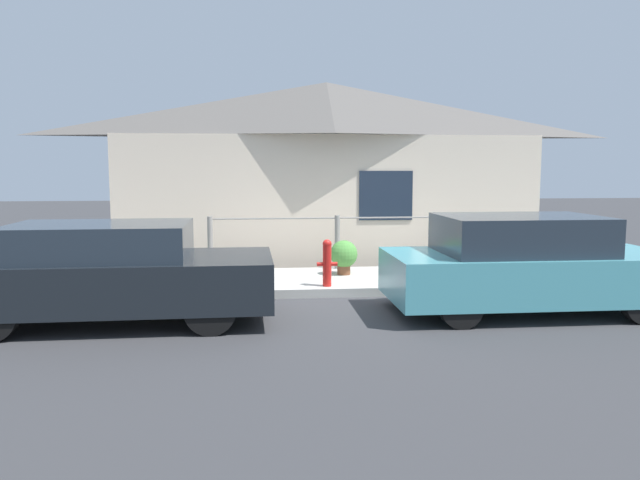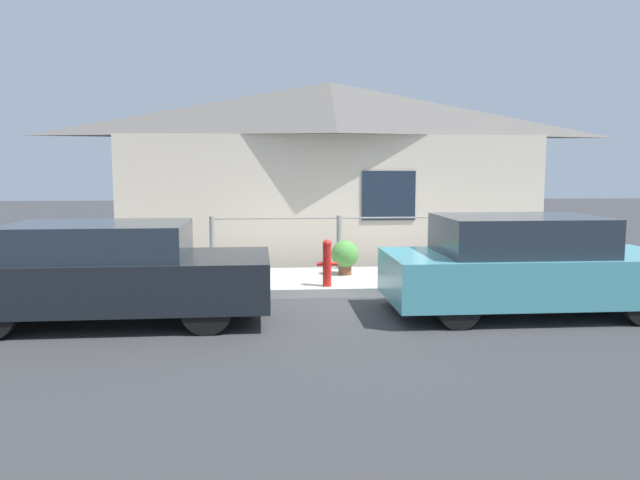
{
  "view_description": "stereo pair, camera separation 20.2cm",
  "coord_description": "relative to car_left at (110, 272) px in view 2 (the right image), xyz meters",
  "views": [
    {
      "loc": [
        -1.55,
        -9.71,
        2.08
      ],
      "look_at": [
        -0.51,
        0.3,
        0.9
      ],
      "focal_mm": 35.0,
      "sensor_mm": 36.0,
      "label": 1
    },
    {
      "loc": [
        -1.34,
        -9.72,
        2.08
      ],
      "look_at": [
        -0.51,
        0.3,
        0.9
      ],
      "focal_mm": 35.0,
      "sensor_mm": 36.0,
      "label": 2
    }
  ],
  "objects": [
    {
      "name": "house",
      "position": [
        3.47,
        5.04,
        2.41
      ],
      "size": [
        9.14,
        2.23,
        3.89
      ],
      "color": "beige",
      "rests_on": "ground_plane"
    },
    {
      "name": "potted_plant_near_hydrant",
      "position": [
        3.5,
        2.6,
        -0.19
      ],
      "size": [
        0.5,
        0.5,
        0.62
      ],
      "color": "brown",
      "rests_on": "sidewalk"
    },
    {
      "name": "car_left",
      "position": [
        0.0,
        0.0,
        0.0
      ],
      "size": [
        4.2,
        1.83,
        1.34
      ],
      "rotation": [
        0.0,
        0.0,
        0.01
      ],
      "color": "black",
      "rests_on": "ground_plane"
    },
    {
      "name": "car_right",
      "position": [
        5.76,
        0.0,
        0.01
      ],
      "size": [
        4.03,
        1.76,
        1.4
      ],
      "rotation": [
        0.0,
        0.0,
        -0.0
      ],
      "color": "teal",
      "rests_on": "ground_plane"
    },
    {
      "name": "fence",
      "position": [
        3.47,
        3.3,
        0.03
      ],
      "size": [
        4.9,
        0.1,
        1.02
      ],
      "color": "gray",
      "rests_on": "sidewalk"
    },
    {
      "name": "potted_plant_by_fence",
      "position": [
        0.68,
        2.63,
        -0.27
      ],
      "size": [
        0.35,
        0.35,
        0.52
      ],
      "color": "slate",
      "rests_on": "sidewalk"
    },
    {
      "name": "ground_plane",
      "position": [
        3.47,
        1.28,
        -0.68
      ],
      "size": [
        60.0,
        60.0,
        0.0
      ],
      "primitive_type": "plane",
      "color": "#38383A"
    },
    {
      "name": "sidewalk",
      "position": [
        3.47,
        2.36,
        -0.61
      ],
      "size": [
        24.0,
        2.17,
        0.14
      ],
      "color": "#B2AFA8",
      "rests_on": "ground_plane"
    },
    {
      "name": "fire_hydrant",
      "position": [
        3.07,
        1.53,
        -0.14
      ],
      "size": [
        0.34,
        0.15,
        0.77
      ],
      "color": "red",
      "rests_on": "sidewalk"
    }
  ]
}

